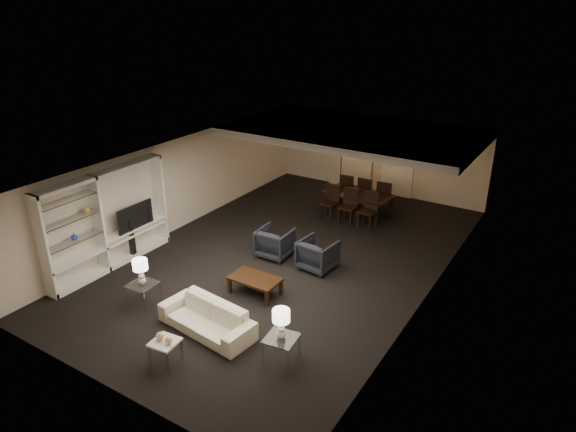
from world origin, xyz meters
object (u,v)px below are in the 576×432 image
Objects in this scene: sofa at (207,318)px; floor_lamp at (341,164)px; coffee_table at (255,286)px; side_table_left at (144,294)px; floor_speaker at (132,239)px; table_lamp_right at (281,324)px; table_lamp_left at (141,272)px; chair_nl at (329,202)px; armchair_right at (318,254)px; dining_table at (357,205)px; chair_nm at (348,207)px; marble_table at (166,352)px; pendant_light at (362,151)px; chair_nr at (367,211)px; vase_blue at (74,236)px; chair_fr at (385,197)px; vase_amber at (86,209)px; chair_fm at (367,193)px; armchair_left at (275,242)px; chair_fl at (349,189)px; television at (132,216)px; side_table_right at (281,349)px.

sofa is 1.12× the size of floor_lamp.
coffee_table is 2.00× the size of side_table_left.
table_lamp_right is at bearing -24.49° from floor_speaker.
chair_nl is at bearing 79.42° from table_lamp_left.
sofa is 3.36m from armchair_right.
dining_table is (1.73, 6.72, 0.09)m from side_table_left.
chair_nm is at bearing -73.48° from armchair_right.
armchair_right is 1.79× the size of marble_table.
chair_nl is at bearing -62.20° from armchair_right.
pendant_light is 1.77m from chair_nr.
vase_blue is at bearing -172.34° from sofa.
table_lamp_left is (0.00, 0.00, 0.53)m from side_table_left.
chair_fr is at bearing 85.72° from marble_table.
side_table_left reaches higher than coffee_table.
floor_lamp is at bearing 136.15° from dining_table.
chair_fr is (2.33, 7.37, 0.25)m from side_table_left.
chair_nl is at bearing 62.04° from vase_amber.
chair_fm is (3.65, 7.45, -0.64)m from vase_blue.
chair_fm is (3.65, 7.04, -1.14)m from vase_amber.
floor_speaker is 5.56m from chair_nl.
armchair_left is at bearing 80.65° from chair_fm.
armchair_left is 1.44× the size of table_lamp_left.
table_lamp_right is 7.72m from chair_fl.
television is at bearing -129.38° from chair_nr.
sofa reaches higher than marble_table.
side_table_right is at bearing 123.03° from armchair_left.
table_lamp_left reaches higher than chair_fm.
side_table_right is at bearing -76.18° from pendant_light.
television is 6.89m from chair_fm.
armchair_left is 3.50m from table_lamp_left.
marble_table is 0.45× the size of chair_fl.
side_table_left is 7.46m from chair_fl.
pendant_light is at bearing 84.58° from chair_fm.
floor_lamp reaches higher than side_table_left.
floor_lamp is (0.34, 8.41, 0.10)m from table_lamp_left.
sofa is 1.82× the size of coffee_table.
chair_fl is 1.36m from floor_lamp.
chair_fl is (2.94, 6.02, -0.02)m from floor_speaker.
side_table_right is 5.39m from vase_blue.
chair_fm reaches higher than armchair_right.
marble_table is at bearing -90.00° from coffee_table.
vase_blue reaches higher than chair_nm.
side_table_left is 3.44m from table_lamp_right.
floor_speaker is at bearing 165.42° from side_table_right.
chair_nl is at bearing -176.48° from chair_nr.
vase_amber reaches higher than table_lamp_right.
armchair_right is at bearing 82.23° from marble_table.
side_table_left is 2.39m from vase_amber.
chair_fr is (0.00, 1.30, 0.00)m from chair_nr.
chair_fr is at bearing 52.21° from chair_nl.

